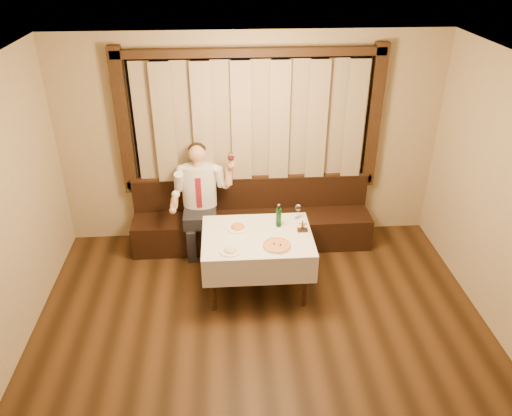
{
  "coord_description": "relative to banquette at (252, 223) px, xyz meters",
  "views": [
    {
      "loc": [
        -0.34,
        -3.14,
        3.83
      ],
      "look_at": [
        0.0,
        1.9,
        1.0
      ],
      "focal_mm": 35.0,
      "sensor_mm": 36.0,
      "label": 1
    }
  ],
  "objects": [
    {
      "name": "pizza",
      "position": [
        0.2,
        -1.28,
        0.46
      ],
      "size": [
        0.33,
        0.33,
        0.04
      ],
      "rotation": [
        0.0,
        0.0,
        0.09
      ],
      "color": "white",
      "rests_on": "dining_table"
    },
    {
      "name": "table_wine_glass",
      "position": [
        0.52,
        -0.67,
        0.59
      ],
      "size": [
        0.07,
        0.07,
        0.19
      ],
      "rotation": [
        0.0,
        0.0,
        -0.37
      ],
      "color": "white",
      "rests_on": "dining_table"
    },
    {
      "name": "pasta_cream",
      "position": [
        -0.32,
        -1.34,
        0.48
      ],
      "size": [
        0.24,
        0.24,
        0.08
      ],
      "rotation": [
        0.0,
        0.0,
        0.02
      ],
      "color": "white",
      "rests_on": "dining_table"
    },
    {
      "name": "pasta_red",
      "position": [
        -0.22,
        -0.86,
        0.48
      ],
      "size": [
        0.27,
        0.27,
        0.09
      ],
      "rotation": [
        0.0,
        0.0,
        0.2
      ],
      "color": "white",
      "rests_on": "dining_table"
    },
    {
      "name": "cruet_caddy",
      "position": [
        0.53,
        -0.98,
        0.49
      ],
      "size": [
        0.12,
        0.06,
        0.12
      ],
      "rotation": [
        0.0,
        0.0,
        0.01
      ],
      "color": "black",
      "rests_on": "dining_table"
    },
    {
      "name": "dining_table",
      "position": [
        0.0,
        -1.02,
        0.34
      ],
      "size": [
        1.27,
        0.97,
        0.76
      ],
      "color": "black",
      "rests_on": "ground"
    },
    {
      "name": "green_bottle",
      "position": [
        0.27,
        -0.84,
        0.57
      ],
      "size": [
        0.06,
        0.06,
        0.29
      ],
      "rotation": [
        0.0,
        0.0,
        0.22
      ],
      "color": "#0F491E",
      "rests_on": "dining_table"
    },
    {
      "name": "seated_man",
      "position": [
        -0.68,
        -0.09,
        0.54
      ],
      "size": [
        0.83,
        0.62,
        1.49
      ],
      "color": "black",
      "rests_on": "ground"
    },
    {
      "name": "room",
      "position": [
        -0.0,
        -1.75,
        1.19
      ],
      "size": [
        5.01,
        6.01,
        2.81
      ],
      "color": "black",
      "rests_on": "ground"
    },
    {
      "name": "banquette",
      "position": [
        0.0,
        0.0,
        0.0
      ],
      "size": [
        3.2,
        0.61,
        0.94
      ],
      "color": "black",
      "rests_on": "ground"
    }
  ]
}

